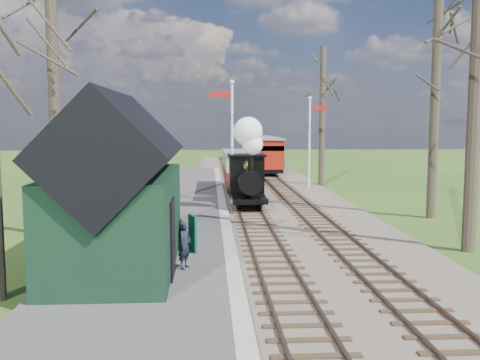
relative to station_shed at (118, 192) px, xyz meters
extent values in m
plane|color=#2C541A|center=(4.30, -4.00, -2.27)|extent=(140.00, 140.00, 0.00)
ellipsoid|color=#385B23|center=(-20.70, 56.00, -17.03)|extent=(57.60, 36.00, 16.20)
ellipsoid|color=#385B23|center=(14.30, 61.00, -20.31)|extent=(70.40, 44.00, 19.80)
ellipsoid|color=#385B23|center=(-3.70, 66.00, -18.67)|extent=(64.00, 40.00, 18.00)
cube|color=brown|center=(5.60, 18.00, -2.22)|extent=(8.00, 60.00, 0.10)
cube|color=brown|center=(3.80, 18.00, -2.13)|extent=(0.07, 60.00, 0.12)
cube|color=brown|center=(4.80, 18.00, -2.13)|extent=(0.07, 60.00, 0.12)
cube|color=#38281C|center=(4.30, 18.00, -2.17)|extent=(1.60, 60.00, 0.09)
cube|color=brown|center=(6.40, 18.00, -2.13)|extent=(0.07, 60.00, 0.12)
cube|color=brown|center=(7.40, 18.00, -2.13)|extent=(0.07, 60.00, 0.12)
cube|color=#38281C|center=(6.90, 18.00, -2.17)|extent=(1.60, 60.00, 0.09)
cube|color=#474442|center=(0.80, 10.00, -2.17)|extent=(5.00, 44.00, 0.20)
cube|color=#B2AD9E|center=(3.10, 10.00, -2.16)|extent=(0.40, 44.00, 0.21)
cube|color=black|center=(0.00, 0.00, -0.77)|extent=(3.00, 6.00, 2.60)
cube|color=black|center=(0.00, 0.00, 1.08)|extent=(3.25, 6.30, 3.25)
cube|color=black|center=(1.52, -1.00, -1.07)|extent=(0.06, 1.20, 2.00)
cylinder|color=silver|center=(3.60, 12.00, 0.73)|extent=(0.14, 0.14, 6.00)
sphere|color=silver|center=(3.60, 12.00, 3.83)|extent=(0.24, 0.24, 0.24)
cube|color=#B7140F|center=(3.05, 12.00, 3.23)|extent=(1.10, 0.08, 0.22)
cube|color=black|center=(3.60, 12.00, 2.13)|extent=(0.18, 0.06, 0.30)
cylinder|color=silver|center=(8.60, 18.00, 0.48)|extent=(0.14, 0.14, 5.50)
sphere|color=silver|center=(8.60, 18.00, 3.33)|extent=(0.24, 0.24, 0.24)
cube|color=#B7140F|center=(9.15, 18.00, 2.73)|extent=(1.10, 0.08, 0.22)
cube|color=black|center=(8.60, 18.00, 1.63)|extent=(0.18, 0.06, 0.30)
cylinder|color=#382D23|center=(-3.00, 5.00, 3.23)|extent=(0.41, 0.41, 11.00)
cylinder|color=#382D23|center=(10.80, 2.00, 3.73)|extent=(0.42, 0.42, 12.00)
cylinder|color=#382D23|center=(12.10, 8.00, 2.73)|extent=(0.40, 0.40, 10.00)
cylinder|color=#382D23|center=(9.80, 20.00, 2.23)|extent=(0.39, 0.39, 9.00)
cube|color=slate|center=(4.60, 32.00, -1.52)|extent=(12.60, 0.02, 0.01)
cube|color=slate|center=(4.60, 32.00, -1.82)|extent=(12.60, 0.02, 0.02)
cylinder|color=slate|center=(4.60, 32.00, -1.77)|extent=(0.08, 0.08, 1.00)
cube|color=black|center=(4.30, 10.77, -1.65)|extent=(1.58, 3.72, 0.23)
cylinder|color=black|center=(4.30, 10.21, -0.81)|extent=(1.02, 2.42, 1.02)
cube|color=black|center=(4.30, 11.89, -0.72)|extent=(1.68, 1.49, 1.86)
cylinder|color=black|center=(4.30, 9.28, 0.03)|extent=(0.26, 0.26, 0.74)
sphere|color=gold|center=(4.30, 10.49, -0.16)|extent=(0.48, 0.48, 0.48)
sphere|color=white|center=(4.40, 9.28, 0.91)|extent=(0.93, 0.93, 0.93)
sphere|color=white|center=(4.20, 9.38, 1.47)|extent=(1.30, 1.30, 1.30)
cylinder|color=black|center=(3.80, 9.66, -1.77)|extent=(0.09, 0.60, 0.60)
cylinder|color=black|center=(4.80, 9.66, -1.77)|extent=(0.09, 0.60, 0.60)
cube|color=black|center=(4.30, 16.77, -1.74)|extent=(1.77, 6.52, 0.28)
cube|color=maroon|center=(4.30, 16.77, -1.18)|extent=(1.86, 6.52, 0.84)
cube|color=beige|center=(4.30, 16.77, -0.35)|extent=(1.86, 6.52, 0.84)
cube|color=slate|center=(4.30, 16.77, 0.12)|extent=(1.96, 6.70, 0.11)
cube|color=black|center=(6.90, 27.07, -1.69)|extent=(2.04, 5.38, 0.32)
cube|color=maroon|center=(6.90, 27.07, -1.05)|extent=(2.15, 5.38, 0.97)
cube|color=beige|center=(6.90, 27.07, -0.08)|extent=(2.15, 5.38, 0.97)
cube|color=slate|center=(6.90, 27.07, 0.46)|extent=(2.26, 5.59, 0.13)
cube|color=black|center=(6.90, 32.57, -1.69)|extent=(2.04, 5.38, 0.32)
cube|color=maroon|center=(6.90, 32.57, -1.05)|extent=(2.15, 5.38, 0.97)
cube|color=beige|center=(6.90, 32.57, -0.08)|extent=(2.15, 5.38, 0.97)
cube|color=slate|center=(6.90, 32.57, 0.46)|extent=(2.26, 5.59, 0.13)
cube|color=#104F41|center=(1.94, 1.77, -1.51)|extent=(0.30, 0.74, 1.11)
cube|color=silver|center=(1.99, 1.78, -1.51)|extent=(0.22, 0.63, 0.91)
cube|color=#4B2B1B|center=(1.65, 2.97, -1.84)|extent=(0.77, 1.47, 0.06)
cube|color=#4B2B1B|center=(1.48, 2.92, -1.56)|extent=(0.43, 1.37, 0.61)
cube|color=#4B2B1B|center=(1.81, 2.37, -1.97)|extent=(0.06, 0.06, 0.20)
cube|color=#4B2B1B|center=(1.50, 3.58, -1.97)|extent=(0.06, 0.06, 0.20)
imported|color=#19212D|center=(1.78, -0.22, -1.42)|extent=(0.47, 0.56, 1.30)
camera|label=1|loc=(2.46, -14.45, 1.88)|focal=40.00mm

